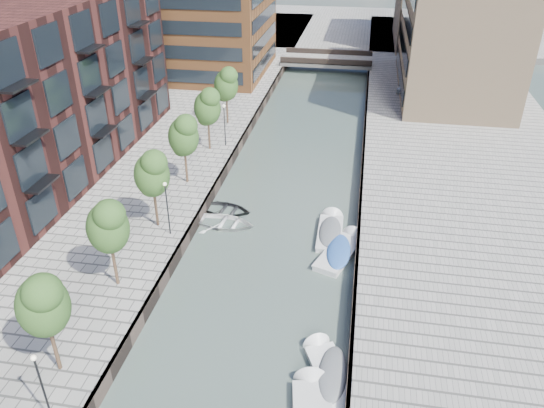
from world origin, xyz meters
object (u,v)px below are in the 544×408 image
(tree_3, at_px, (152,172))
(tree_4, at_px, (183,134))
(tree_5, at_px, (207,106))
(car, at_px, (405,86))
(sloop_4, at_px, (226,212))
(motorboat_3, at_px, (341,251))
(bridge, at_px, (327,60))
(motorboat_1, at_px, (329,370))
(tree_2, at_px, (107,225))
(tree_1, at_px, (42,303))
(tree_6, at_px, (226,83))
(motorboat_4, at_px, (330,231))
(sloop_3, at_px, (225,226))

(tree_3, bearing_deg, tree_4, 90.00)
(tree_5, bearing_deg, car, 47.74)
(sloop_4, relative_size, car, 1.05)
(motorboat_3, xyz_separation_m, car, (5.67, 34.98, 1.46))
(motorboat_3, bearing_deg, bridge, 96.08)
(tree_4, relative_size, motorboat_1, 1.19)
(tree_2, distance_m, car, 46.39)
(tree_1, bearing_deg, bridge, 82.07)
(tree_1, xyz_separation_m, tree_3, (0.00, 14.00, 0.00))
(motorboat_1, xyz_separation_m, motorboat_3, (-0.05, 11.15, 0.02))
(tree_2, distance_m, sloop_4, 13.11)
(motorboat_1, bearing_deg, sloop_4, 121.92)
(sloop_4, bearing_deg, car, -19.23)
(tree_4, distance_m, motorboat_3, 15.98)
(tree_6, relative_size, car, 1.50)
(motorboat_1, bearing_deg, car, 83.06)
(motorboat_4, bearing_deg, bridge, 95.18)
(tree_2, xyz_separation_m, sloop_3, (4.49, 9.26, -5.31))
(sloop_3, xyz_separation_m, car, (14.67, 32.83, 1.68))
(tree_3, relative_size, motorboat_1, 1.19)
(sloop_4, bearing_deg, tree_5, 29.36)
(tree_4, bearing_deg, tree_6, 90.00)
(motorboat_4, bearing_deg, motorboat_1, -85.71)
(tree_1, distance_m, tree_4, 21.00)
(tree_4, height_order, motorboat_4, tree_4)
(tree_1, height_order, tree_2, same)
(tree_4, bearing_deg, sloop_3, -46.56)
(bridge, distance_m, tree_2, 54.81)
(sloop_4, bearing_deg, tree_3, 144.19)
(bridge, bearing_deg, sloop_3, -95.12)
(tree_3, bearing_deg, sloop_4, 47.17)
(tree_6, distance_m, car, 24.06)
(bridge, height_order, tree_3, tree_3)
(tree_1, relative_size, motorboat_1, 1.19)
(tree_5, bearing_deg, tree_2, -90.00)
(tree_2, distance_m, motorboat_1, 15.03)
(motorboat_1, bearing_deg, tree_5, 118.41)
(tree_6, relative_size, motorboat_3, 1.07)
(tree_6, bearing_deg, motorboat_1, -67.08)
(car, bearing_deg, tree_6, -130.03)
(motorboat_4, bearing_deg, tree_3, -168.23)
(tree_3, xyz_separation_m, tree_4, (0.00, 7.00, 0.00))
(tree_5, distance_m, motorboat_4, 17.68)
(tree_2, distance_m, tree_6, 28.00)
(tree_1, xyz_separation_m, tree_4, (0.00, 21.00, 0.00))
(car, bearing_deg, sloop_4, -102.60)
(tree_3, bearing_deg, tree_1, -90.00)
(bridge, relative_size, tree_3, 2.18)
(tree_1, distance_m, tree_5, 28.00)
(tree_1, xyz_separation_m, car, (19.16, 49.09, -3.63))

